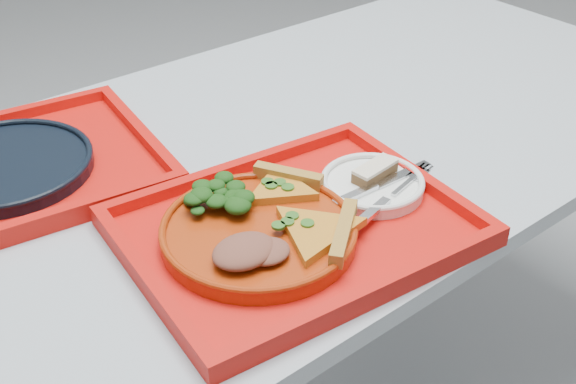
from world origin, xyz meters
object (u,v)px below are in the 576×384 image
(tray_main, at_px, (295,231))
(navy_plate, at_px, (6,167))
(tray_far, at_px, (8,175))
(dinner_plate, at_px, (259,234))
(dessert_bar, at_px, (375,171))

(tray_main, relative_size, navy_plate, 1.73)
(tray_far, relative_size, navy_plate, 1.73)
(dinner_plate, distance_m, navy_plate, 0.43)
(dessert_bar, bearing_deg, tray_far, 130.69)
(dinner_plate, relative_size, dessert_bar, 3.41)
(dessert_bar, bearing_deg, navy_plate, 130.69)
(navy_plate, relative_size, dessert_bar, 3.41)
(navy_plate, xyz_separation_m, dessert_bar, (0.41, -0.38, 0.02))
(navy_plate, bearing_deg, dessert_bar, -42.69)
(tray_main, height_order, tray_far, same)
(tray_far, height_order, dinner_plate, dinner_plate)
(tray_main, bearing_deg, tray_far, 128.96)
(tray_main, relative_size, dinner_plate, 1.73)
(tray_far, distance_m, dessert_bar, 0.56)
(dinner_plate, relative_size, navy_plate, 1.00)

